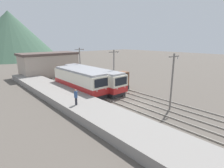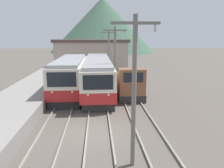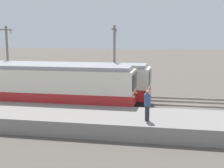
{
  "view_description": "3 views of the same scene",
  "coord_description": "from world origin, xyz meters",
  "px_view_note": "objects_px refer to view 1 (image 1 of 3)",
  "views": [
    {
      "loc": [
        -16.52,
        -13.71,
        8.04
      ],
      "look_at": [
        -0.33,
        4.6,
        1.9
      ],
      "focal_mm": 28.0,
      "sensor_mm": 36.0,
      "label": 1
    },
    {
      "loc": [
        0.15,
        -12.5,
        5.75
      ],
      "look_at": [
        1.42,
        6.13,
        1.69
      ],
      "focal_mm": 35.0,
      "sensor_mm": 36.0,
      "label": 2
    },
    {
      "loc": [
        -24.76,
        1.57,
        5.9
      ],
      "look_at": [
        -0.33,
        6.29,
        1.9
      ],
      "focal_mm": 50.0,
      "sensor_mm": 36.0,
      "label": 3
    }
  ],
  "objects_px": {
    "catenary_mast_far": "(80,63)",
    "commuter_train_center": "(91,79)",
    "catenary_mast_mid": "(114,69)",
    "person_on_platform": "(76,97)",
    "catenary_mast_near": "(172,80)",
    "shunting_locomotive": "(115,81)",
    "commuter_train_left": "(79,82)"
  },
  "relations": [
    {
      "from": "catenary_mast_near",
      "to": "person_on_platform",
      "type": "bearing_deg",
      "value": 144.11
    },
    {
      "from": "catenary_mast_far",
      "to": "catenary_mast_mid",
      "type": "bearing_deg",
      "value": -90.0
    },
    {
      "from": "shunting_locomotive",
      "to": "catenary_mast_far",
      "type": "height_order",
      "value": "catenary_mast_far"
    },
    {
      "from": "commuter_train_center",
      "to": "shunting_locomotive",
      "type": "xyz_separation_m",
      "value": [
        3.0,
        -3.0,
        -0.42
      ]
    },
    {
      "from": "commuter_train_center",
      "to": "catenary_mast_mid",
      "type": "distance_m",
      "value": 4.93
    },
    {
      "from": "commuter_train_left",
      "to": "catenary_mast_far",
      "type": "bearing_deg",
      "value": 56.73
    },
    {
      "from": "commuter_train_left",
      "to": "catenary_mast_mid",
      "type": "bearing_deg",
      "value": -39.0
    },
    {
      "from": "catenary_mast_far",
      "to": "commuter_train_center",
      "type": "bearing_deg",
      "value": -104.54
    },
    {
      "from": "commuter_train_center",
      "to": "catenary_mast_mid",
      "type": "height_order",
      "value": "catenary_mast_mid"
    },
    {
      "from": "catenary_mast_near",
      "to": "catenary_mast_mid",
      "type": "distance_m",
      "value": 10.06
    },
    {
      "from": "catenary_mast_near",
      "to": "catenary_mast_mid",
      "type": "relative_size",
      "value": 1.0
    },
    {
      "from": "shunting_locomotive",
      "to": "catenary_mast_mid",
      "type": "relative_size",
      "value": 0.73
    },
    {
      "from": "shunting_locomotive",
      "to": "catenary_mast_near",
      "type": "relative_size",
      "value": 0.73
    },
    {
      "from": "shunting_locomotive",
      "to": "person_on_platform",
      "type": "bearing_deg",
      "value": -155.23
    },
    {
      "from": "catenary_mast_near",
      "to": "catenary_mast_far",
      "type": "xyz_separation_m",
      "value": [
        0.0,
        20.11,
        0.0
      ]
    },
    {
      "from": "commuter_train_left",
      "to": "shunting_locomotive",
      "type": "height_order",
      "value": "commuter_train_left"
    },
    {
      "from": "catenary_mast_far",
      "to": "person_on_platform",
      "type": "bearing_deg",
      "value": -123.29
    },
    {
      "from": "catenary_mast_near",
      "to": "person_on_platform",
      "type": "height_order",
      "value": "catenary_mast_near"
    },
    {
      "from": "commuter_train_center",
      "to": "shunting_locomotive",
      "type": "bearing_deg",
      "value": -45.02
    },
    {
      "from": "shunting_locomotive",
      "to": "person_on_platform",
      "type": "distance_m",
      "value": 11.52
    },
    {
      "from": "commuter_train_center",
      "to": "person_on_platform",
      "type": "bearing_deg",
      "value": -133.58
    },
    {
      "from": "person_on_platform",
      "to": "commuter_train_left",
      "type": "bearing_deg",
      "value": 56.7
    },
    {
      "from": "commuter_train_left",
      "to": "catenary_mast_far",
      "type": "xyz_separation_m",
      "value": [
        4.31,
        6.57,
        1.96
      ]
    },
    {
      "from": "shunting_locomotive",
      "to": "catenary_mast_near",
      "type": "height_order",
      "value": "catenary_mast_near"
    },
    {
      "from": "commuter_train_center",
      "to": "catenary_mast_near",
      "type": "distance_m",
      "value": 14.52
    },
    {
      "from": "commuter_train_left",
      "to": "commuter_train_center",
      "type": "bearing_deg",
      "value": 15.06
    },
    {
      "from": "commuter_train_center",
      "to": "shunting_locomotive",
      "type": "height_order",
      "value": "commuter_train_center"
    },
    {
      "from": "catenary_mast_mid",
      "to": "catenary_mast_far",
      "type": "distance_m",
      "value": 10.06
    },
    {
      "from": "shunting_locomotive",
      "to": "catenary_mast_near",
      "type": "bearing_deg",
      "value": -97.52
    },
    {
      "from": "shunting_locomotive",
      "to": "person_on_platform",
      "type": "height_order",
      "value": "shunting_locomotive"
    },
    {
      "from": "catenary_mast_far",
      "to": "person_on_platform",
      "type": "distance_m",
      "value": 16.4
    },
    {
      "from": "commuter_train_left",
      "to": "catenary_mast_far",
      "type": "distance_m",
      "value": 8.1
    }
  ]
}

